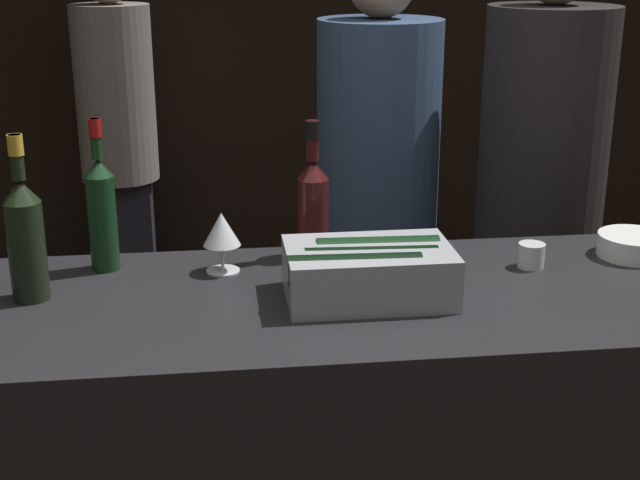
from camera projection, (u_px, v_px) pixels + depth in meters
wall_back_chalkboard at (257, 21)px, 4.11m from camera, size 6.40×0.06×2.80m
ice_bin_with_bottles at (369, 269)px, 1.97m from camera, size 0.37×0.24×0.12m
bowl_white at (634, 245)px, 2.24m from camera, size 0.18×0.18×0.06m
wine_glass at (222, 231)px, 2.11m from camera, size 0.09×0.09×0.15m
candle_votive at (531, 255)px, 2.16m from camera, size 0.06×0.06×0.06m
red_wine_bottle_burgundy at (102, 209)px, 2.11m from camera, size 0.07×0.07×0.37m
red_wine_bottle_black_foil at (313, 202)px, 2.21m from camera, size 0.08×0.08×0.34m
champagne_bottle at (25, 235)px, 1.93m from camera, size 0.08×0.08×0.37m
person_in_hoodie at (539, 195)px, 2.82m from camera, size 0.40×0.40×1.79m
person_blond_tee at (377, 192)px, 2.97m from camera, size 0.40×0.40×1.73m
person_grey_polo at (118, 137)px, 3.75m from camera, size 0.32×0.32×1.72m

